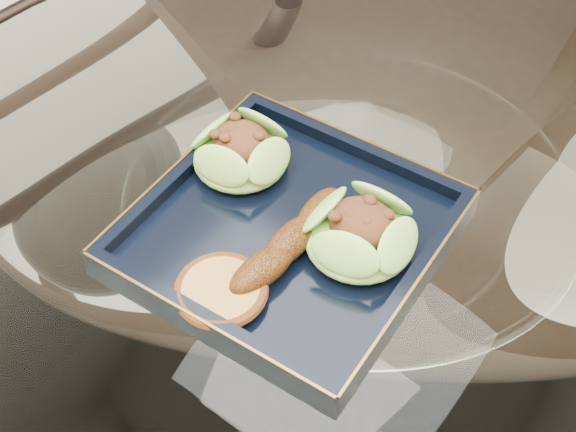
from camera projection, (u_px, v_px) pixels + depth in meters
The scene contains 7 objects.
dining_table at pixel (340, 319), 0.91m from camera, with size 1.13×1.13×0.77m.
dining_chair at pixel (424, 57), 1.25m from camera, with size 0.57×0.57×1.05m.
navy_plate at pixel (288, 237), 0.77m from camera, with size 0.27×0.27×0.02m, color black.
lettuce_wrap_left at pixel (240, 154), 0.80m from camera, with size 0.10×0.10×0.03m, color #5D932A.
lettuce_wrap_right at pixel (359, 236), 0.73m from camera, with size 0.10×0.10×0.04m, color #66A630.
roasted_plantain at pixel (291, 241), 0.73m from camera, with size 0.15×0.03×0.03m, color #5B2C09.
crumb_patty at pixel (221, 292), 0.70m from camera, with size 0.07×0.07×0.01m, color #B98D3D.
Camera 1 is at (0.26, -0.45, 1.36)m, focal length 50.00 mm.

